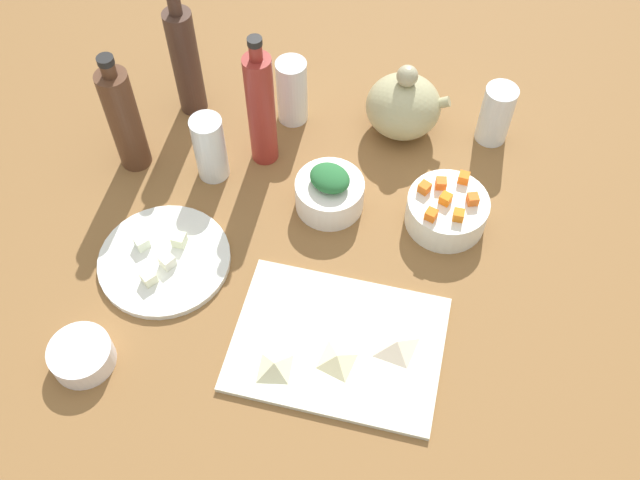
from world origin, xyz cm
name	(u,v)px	position (x,y,z in cm)	size (l,w,h in cm)	color
tabletop	(320,261)	(0.00, 0.00, 1.50)	(190.00, 190.00, 3.00)	brown
cutting_board	(338,344)	(5.28, -16.31, 3.50)	(33.05, 24.21, 1.00)	silver
plate_tofu	(164,260)	(-26.19, -5.11, 3.60)	(22.62, 22.62, 1.20)	white
bowl_greens	(330,194)	(0.15, 11.43, 5.98)	(12.30, 12.30, 5.95)	white
bowl_carrots	(447,211)	(20.85, 10.79, 5.92)	(14.26, 14.26, 5.85)	white
bowl_small_side	(82,355)	(-33.65, -24.98, 5.03)	(9.89, 9.89, 4.06)	white
teapot	(404,106)	(11.19, 31.99, 9.27)	(15.87, 13.54, 15.71)	tan
bottle_0	(261,109)	(-13.74, 21.22, 15.42)	(5.03, 5.03, 28.07)	maroon
bottle_1	(185,60)	(-30.27, 31.81, 15.06)	(5.31, 5.31, 28.21)	#432C23
bottle_2	(124,119)	(-37.58, 16.32, 14.21)	(5.71, 5.71, 25.28)	#513120
drinking_glass_0	(292,91)	(-10.21, 31.93, 9.93)	(5.90, 5.90, 13.87)	white
drinking_glass_1	(496,114)	(28.55, 32.48, 9.14)	(6.08, 6.08, 12.28)	white
drinking_glass_2	(210,148)	(-22.39, 15.67, 9.81)	(5.83, 5.83, 13.63)	white
carrot_cube_0	(424,188)	(16.40, 12.36, 9.75)	(1.80, 1.80, 1.80)	orange
carrot_cube_1	(446,199)	(20.14, 10.47, 9.75)	(1.80, 1.80, 1.80)	orange
carrot_cube_2	(473,199)	(24.75, 11.06, 9.75)	(1.80, 1.80, 1.80)	orange
carrot_cube_3	(459,215)	(22.48, 7.30, 9.75)	(1.80, 1.80, 1.80)	orange
carrot_cube_4	(431,215)	(17.91, 6.72, 9.75)	(1.80, 1.80, 1.80)	orange
carrot_cube_5	(464,178)	(23.04, 15.60, 9.75)	(1.80, 1.80, 1.80)	orange
carrot_cube_6	(441,183)	(19.19, 13.73, 9.75)	(1.80, 1.80, 1.80)	orange
chopped_greens_mound	(331,178)	(0.15, 11.43, 10.49)	(7.38, 6.28, 3.07)	#276935
tofu_cube_0	(142,242)	(-30.44, -3.17, 5.30)	(2.20, 2.20, 2.20)	white
tofu_cube_1	(179,240)	(-24.22, -1.71, 5.30)	(2.20, 2.20, 2.20)	#EBF3CA
tofu_cube_2	(167,261)	(-25.08, -6.25, 5.30)	(2.20, 2.20, 2.20)	white
tofu_cube_3	(149,278)	(-27.25, -9.86, 5.30)	(2.20, 2.20, 2.20)	#F4F6CE
dumpling_0	(275,366)	(-3.71, -22.30, 5.11)	(5.29, 4.71, 2.22)	beige
dumpling_1	(337,358)	(5.61, -19.59, 5.04)	(5.42, 5.03, 2.08)	beige
dumpling_2	(397,345)	(14.54, -15.84, 5.02)	(5.90, 5.61, 2.03)	beige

